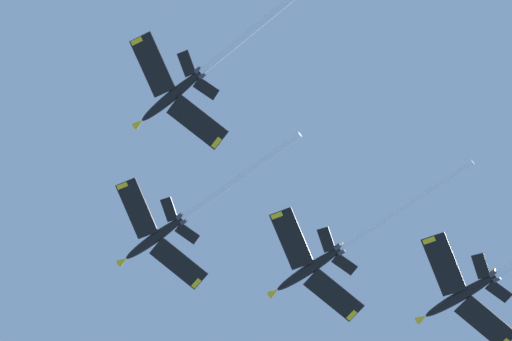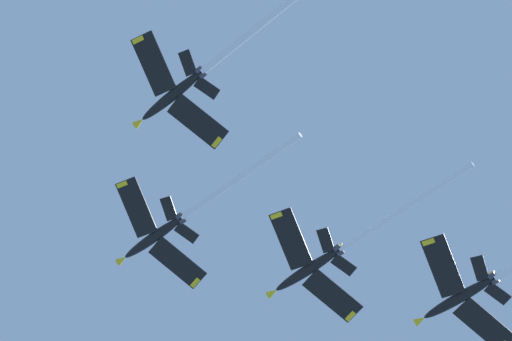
{
  "view_description": "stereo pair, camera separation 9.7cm",
  "coord_description": "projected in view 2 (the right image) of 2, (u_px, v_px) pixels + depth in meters",
  "views": [
    {
      "loc": [
        -19.88,
        31.75,
        1.6
      ],
      "look_at": [
        -24.08,
        22.66,
        127.09
      ],
      "focal_mm": 60.3,
      "sensor_mm": 36.0,
      "label": 1
    },
    {
      "loc": [
        -19.79,
        31.71,
        1.6
      ],
      "look_at": [
        -24.08,
        22.66,
        127.09
      ],
      "focal_mm": 60.3,
      "sensor_mm": 36.0,
      "label": 2
    }
  ],
  "objects": [
    {
      "name": "jet_lead",
      "position": [
        177.0,
        221.0,
        130.11
      ],
      "size": [
        22.33,
        31.07,
        11.49
      ],
      "color": "black"
    },
    {
      "name": "jet_left_wing",
      "position": [
        205.0,
        69.0,
        123.82
      ],
      "size": [
        22.58,
        32.75,
        11.28
      ],
      "color": "black"
    },
    {
      "name": "jet_right_wing",
      "position": [
        329.0,
        256.0,
        126.83
      ],
      "size": [
        22.43,
        31.49,
        10.7
      ],
      "color": "black"
    },
    {
      "name": "jet_right_outer",
      "position": [
        494.0,
        278.0,
        122.7
      ],
      "size": [
        22.19,
        30.44,
        11.17
      ],
      "color": "black"
    }
  ]
}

